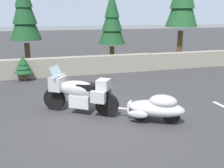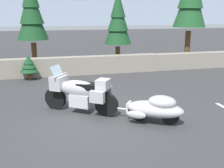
{
  "view_description": "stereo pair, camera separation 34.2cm",
  "coord_description": "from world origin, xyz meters",
  "px_view_note": "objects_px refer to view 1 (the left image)",
  "views": [
    {
      "loc": [
        -1.6,
        -6.62,
        2.79
      ],
      "look_at": [
        0.47,
        0.35,
        0.85
      ],
      "focal_mm": 42.56,
      "sensor_mm": 36.0,
      "label": 1
    },
    {
      "loc": [
        -1.27,
        -6.71,
        2.79
      ],
      "look_at": [
        0.47,
        0.35,
        0.85
      ],
      "focal_mm": 42.56,
      "sensor_mm": 36.0,
      "label": 2
    }
  ],
  "objects_px": {
    "touring_motorcycle": "(79,92)",
    "car_shaped_trailer": "(156,107)",
    "pine_tree_secondary": "(24,11)",
    "pine_tree_far_right": "(112,20)"
  },
  "relations": [
    {
      "from": "car_shaped_trailer",
      "to": "pine_tree_secondary",
      "type": "xyz_separation_m",
      "value": [
        -3.27,
        7.96,
        2.51
      ]
    },
    {
      "from": "touring_motorcycle",
      "to": "pine_tree_secondary",
      "type": "distance_m",
      "value": 7.25
    },
    {
      "from": "touring_motorcycle",
      "to": "car_shaped_trailer",
      "type": "distance_m",
      "value": 2.21
    },
    {
      "from": "touring_motorcycle",
      "to": "car_shaped_trailer",
      "type": "xyz_separation_m",
      "value": [
        1.81,
        -1.25,
        -0.21
      ]
    },
    {
      "from": "car_shaped_trailer",
      "to": "pine_tree_far_right",
      "type": "distance_m",
      "value": 7.45
    },
    {
      "from": "touring_motorcycle",
      "to": "pine_tree_far_right",
      "type": "distance_m",
      "value": 6.71
    },
    {
      "from": "car_shaped_trailer",
      "to": "pine_tree_secondary",
      "type": "distance_m",
      "value": 8.96
    },
    {
      "from": "pine_tree_secondary",
      "to": "pine_tree_far_right",
      "type": "bearing_deg",
      "value": -11.69
    },
    {
      "from": "touring_motorcycle",
      "to": "pine_tree_secondary",
      "type": "relative_size",
      "value": 0.43
    },
    {
      "from": "touring_motorcycle",
      "to": "pine_tree_far_right",
      "type": "bearing_deg",
      "value": 65.14
    }
  ]
}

